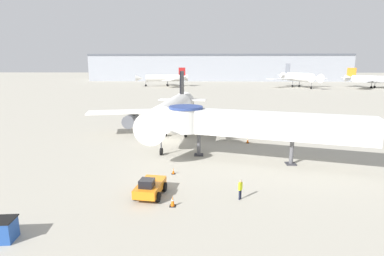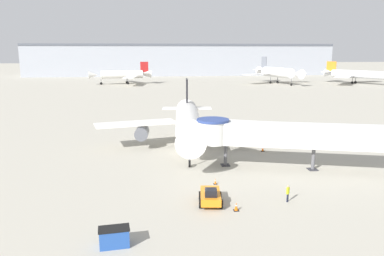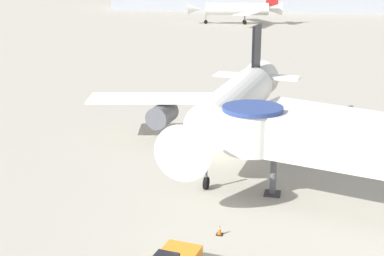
{
  "view_description": "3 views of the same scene",
  "coord_description": "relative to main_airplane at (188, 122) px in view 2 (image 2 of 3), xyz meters",
  "views": [
    {
      "loc": [
        5.03,
        -42.51,
        10.9
      ],
      "look_at": [
        3.62,
        -3.21,
        2.59
      ],
      "focal_mm": 28.0,
      "sensor_mm": 36.0,
      "label": 1
    },
    {
      "loc": [
        -5.22,
        -52.25,
        14.48
      ],
      "look_at": [
        1.02,
        -1.22,
        3.78
      ],
      "focal_mm": 35.0,
      "sensor_mm": 36.0,
      "label": 2
    },
    {
      "loc": [
        6.81,
        -41.36,
        14.72
      ],
      "look_at": [
        -1.94,
        -3.3,
        3.21
      ],
      "focal_mm": 50.0,
      "sensor_mm": 36.0,
      "label": 3
    }
  ],
  "objects": [
    {
      "name": "background_jet_gray_tail",
      "position": [
        51.17,
        106.37,
        0.91
      ],
      "size": [
        31.21,
        29.72,
        11.64
      ],
      "rotation": [
        0.0,
        0.0,
        0.29
      ],
      "color": "white",
      "rests_on": "ground_plane"
    },
    {
      "name": "background_jet_orange_tail",
      "position": [
        86.87,
        100.88,
        0.01
      ],
      "size": [
        31.29,
        33.19,
        9.48
      ],
      "rotation": [
        0.0,
        0.0,
        0.6
      ],
      "color": "silver",
      "rests_on": "ground_plane"
    },
    {
      "name": "terminal_building",
      "position": [
        15.25,
        173.83,
        4.92
      ],
      "size": [
        177.52,
        27.04,
        18.17
      ],
      "color": "#999EA8",
      "rests_on": "ground_plane"
    },
    {
      "name": "ground_crew_marshaller",
      "position": [
        7.44,
        -20.58,
        -3.18
      ],
      "size": [
        0.37,
        0.37,
        1.72
      ],
      "rotation": [
        0.0,
        0.0,
        0.77
      ],
      "color": "#1E2338",
      "rests_on": "ground_plane"
    },
    {
      "name": "main_airplane",
      "position": [
        0.0,
        0.0,
        0.0
      ],
      "size": [
        28.23,
        24.77,
        9.88
      ],
      "rotation": [
        0.0,
        0.0,
        -0.09
      ],
      "color": "white",
      "rests_on": "ground_plane"
    },
    {
      "name": "jet_bridge",
      "position": [
        9.84,
        -10.08,
        0.15
      ],
      "size": [
        22.31,
        9.16,
        6.01
      ],
      "rotation": [
        0.0,
        0.0,
        -0.29
      ],
      "color": "silver",
      "rests_on": "ground_plane"
    },
    {
      "name": "service_container_blue",
      "position": [
        -8.62,
        -27.08,
        -3.44
      ],
      "size": [
        2.45,
        1.57,
        1.46
      ],
      "rotation": [
        0.0,
        0.0,
        0.11
      ],
      "color": "#234C9E",
      "rests_on": "ground_plane"
    },
    {
      "name": "background_jet_red_tail",
      "position": [
        -15.7,
        112.63,
        0.05
      ],
      "size": [
        26.96,
        30.19,
        9.57
      ],
      "rotation": [
        0.0,
        0.0,
        -1.39
      ],
      "color": "white",
      "rests_on": "ground_plane"
    },
    {
      "name": "traffic_cone_apron_front",
      "position": [
        2.0,
        -21.97,
        -3.79
      ],
      "size": [
        0.49,
        0.49,
        0.81
      ],
      "color": "black",
      "rests_on": "ground_plane"
    },
    {
      "name": "pushback_tug_orange",
      "position": [
        -0.1,
        -20.17,
        -3.37
      ],
      "size": [
        2.58,
        3.98,
        1.78
      ],
      "rotation": [
        0.0,
        0.0,
        -0.13
      ],
      "color": "orange",
      "rests_on": "ground_plane"
    },
    {
      "name": "traffic_cone_starboard_wing",
      "position": [
        10.75,
        -2.2,
        -3.79
      ],
      "size": [
        0.48,
        0.48,
        0.79
      ],
      "color": "black",
      "rests_on": "ground_plane"
    },
    {
      "name": "ground_plane",
      "position": [
        -0.73,
        -1.17,
        -4.17
      ],
      "size": [
        800.0,
        800.0,
        0.0
      ],
      "primitive_type": "plane",
      "color": "#A8A393"
    },
    {
      "name": "traffic_cone_near_nose",
      "position": [
        1.36,
        -14.88,
        -3.88
      ],
      "size": [
        0.38,
        0.38,
        0.63
      ],
      "color": "black",
      "rests_on": "ground_plane"
    }
  ]
}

